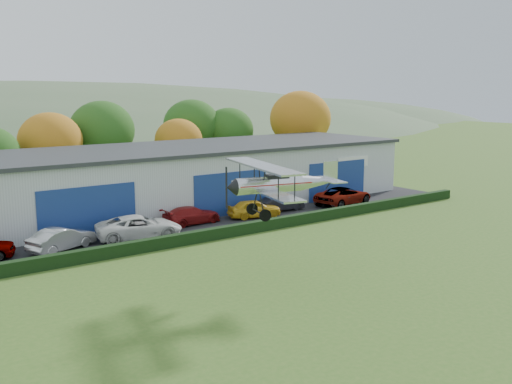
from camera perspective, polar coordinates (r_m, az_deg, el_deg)
ground at (r=28.33m, az=14.31°, el=-11.30°), size 300.00×300.00×0.00m
apron at (r=45.52m, az=-3.89°, el=-2.82°), size 48.00×9.00×0.05m
hedge at (r=41.55m, az=-0.35°, el=-3.52°), size 46.00×0.60×0.80m
hangar at (r=51.93m, az=-6.17°, el=1.71°), size 40.60×12.60×5.30m
tree_belt at (r=61.26m, az=-15.58°, el=5.45°), size 75.70×13.22×10.12m
car_1 at (r=38.91m, az=-18.75°, el=-4.42°), size 4.75×3.16×1.48m
car_2 at (r=40.45m, az=-11.54°, el=-3.43°), size 6.27×3.78×1.63m
car_3 at (r=44.25m, az=-6.43°, el=-2.30°), size 4.78×2.14×1.36m
car_4 at (r=46.19m, az=-0.17°, el=-1.65°), size 4.57×2.68×1.46m
car_5 at (r=48.78m, az=2.54°, el=-1.11°), size 4.11×1.71×1.32m
car_6 at (r=51.80m, az=8.69°, el=-0.39°), size 6.16×3.51×1.62m
biplane at (r=29.96m, az=2.26°, el=0.96°), size 6.54×7.44×2.77m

